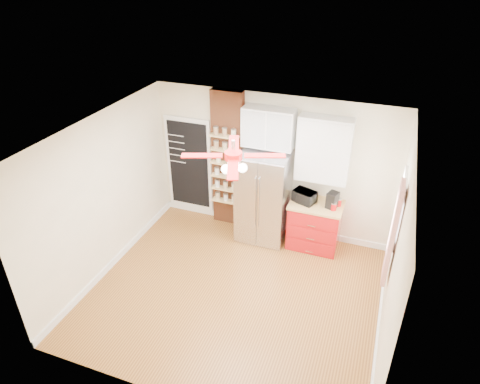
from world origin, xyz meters
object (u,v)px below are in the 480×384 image
(toaster_oven, at_px, (304,196))
(pantry_jar_oats, at_px, (219,159))
(ceiling_fan, at_px, (233,156))
(fridge, at_px, (263,197))
(red_cabinet, at_px, (314,225))
(canister_left, at_px, (334,207))
(coffee_maker, at_px, (332,200))

(toaster_oven, xyz_separation_m, pantry_jar_oats, (-1.67, 0.09, 0.42))
(ceiling_fan, bearing_deg, pantry_jar_oats, 118.92)
(fridge, height_order, ceiling_fan, ceiling_fan)
(red_cabinet, height_order, ceiling_fan, ceiling_fan)
(toaster_oven, distance_m, canister_left, 0.55)
(ceiling_fan, bearing_deg, red_cabinet, 61.29)
(toaster_oven, bearing_deg, canister_left, 9.94)
(toaster_oven, bearing_deg, red_cabinet, 19.68)
(ceiling_fan, relative_size, coffee_maker, 4.83)
(ceiling_fan, bearing_deg, canister_left, 52.27)
(ceiling_fan, height_order, toaster_oven, ceiling_fan)
(fridge, distance_m, coffee_maker, 1.25)
(toaster_oven, height_order, canister_left, toaster_oven)
(canister_left, xyz_separation_m, pantry_jar_oats, (-2.21, 0.19, 0.47))
(coffee_maker, bearing_deg, fridge, -160.75)
(fridge, height_order, pantry_jar_oats, fridge)
(fridge, relative_size, toaster_oven, 4.45)
(fridge, bearing_deg, coffee_maker, 1.63)
(pantry_jar_oats, bearing_deg, fridge, -8.79)
(coffee_maker, height_order, canister_left, coffee_maker)
(red_cabinet, height_order, canister_left, canister_left)
(ceiling_fan, distance_m, pantry_jar_oats, 2.26)
(coffee_maker, relative_size, pantry_jar_oats, 2.37)
(fridge, height_order, canister_left, fridge)
(coffee_maker, distance_m, pantry_jar_oats, 2.20)
(coffee_maker, height_order, pantry_jar_oats, pantry_jar_oats)
(pantry_jar_oats, bearing_deg, red_cabinet, -2.83)
(coffee_maker, bearing_deg, canister_left, -44.48)
(ceiling_fan, height_order, canister_left, ceiling_fan)
(red_cabinet, bearing_deg, ceiling_fan, -118.71)
(coffee_maker, distance_m, canister_left, 0.12)
(toaster_oven, height_order, coffee_maker, coffee_maker)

